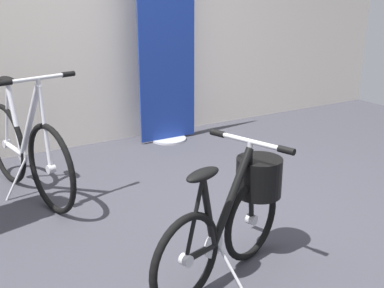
{
  "coord_description": "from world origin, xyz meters",
  "views": [
    {
      "loc": [
        -1.6,
        -2.36,
        1.53
      ],
      "look_at": [
        -0.13,
        0.15,
        0.55
      ],
      "focal_mm": 44.97,
      "sensor_mm": 36.0,
      "label": 1
    }
  ],
  "objects": [
    {
      "name": "floor_banner_stand",
      "position": [
        0.55,
        1.8,
        0.83
      ],
      "size": [
        0.6,
        0.36,
        1.83
      ],
      "color": "#B7B7BC",
      "rests_on": "ground_plane"
    },
    {
      "name": "ground_plane",
      "position": [
        0.0,
        0.0,
        0.0
      ],
      "size": [
        7.32,
        7.32,
        0.0
      ],
      "primitive_type": "plane",
      "color": "#38383F"
    },
    {
      "name": "back_wall",
      "position": [
        0.0,
        2.13,
        1.36
      ],
      "size": [
        7.32,
        0.1,
        2.73
      ],
      "primitive_type": "cube",
      "color": "silver",
      "rests_on": "ground_plane"
    },
    {
      "name": "display_bike_left",
      "position": [
        -0.97,
        1.13,
        0.36
      ],
      "size": [
        0.53,
        1.35,
        0.96
      ],
      "color": "black",
      "rests_on": "ground_plane"
    },
    {
      "name": "folding_bike_foreground",
      "position": [
        -0.21,
        -0.45,
        0.37
      ],
      "size": [
        1.01,
        0.52,
        0.75
      ],
      "color": "black",
      "rests_on": "ground_plane"
    }
  ]
}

